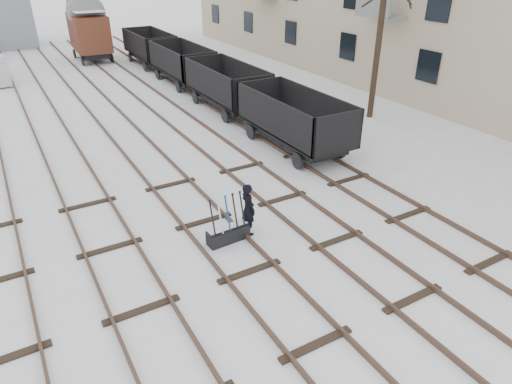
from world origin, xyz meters
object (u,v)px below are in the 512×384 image
(worker, at_px, (248,209))
(freight_wagon_a, at_px, (294,128))
(ground_frame, at_px, (228,233))
(box_van_wagon, at_px, (89,31))

(worker, height_order, freight_wagon_a, freight_wagon_a)
(ground_frame, bearing_deg, box_van_wagon, 81.85)
(ground_frame, height_order, box_van_wagon, box_van_wagon)
(worker, relative_size, box_van_wagon, 0.33)
(ground_frame, bearing_deg, freight_wagon_a, 37.78)
(worker, distance_m, freight_wagon_a, 7.11)
(ground_frame, relative_size, freight_wagon_a, 0.25)
(freight_wagon_a, height_order, box_van_wagon, box_van_wagon)
(freight_wagon_a, xyz_separation_m, box_van_wagon, (-3.49, 23.12, 1.29))
(worker, height_order, box_van_wagon, box_van_wagon)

